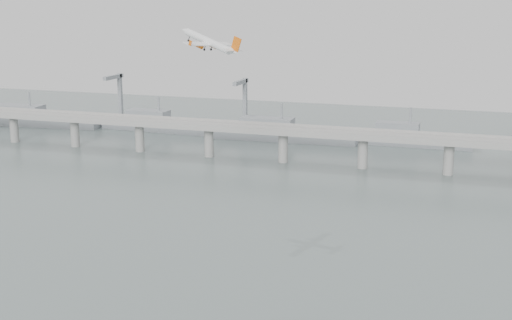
% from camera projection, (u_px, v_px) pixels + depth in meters
% --- Properties ---
extents(ground, '(900.00, 900.00, 0.00)m').
position_uv_depth(ground, '(206.00, 296.00, 235.43)').
color(ground, slate).
rests_on(ground, ground).
extents(bridge, '(800.00, 22.00, 23.90)m').
position_uv_depth(bridge, '(329.00, 137.00, 416.59)').
color(bridge, gray).
rests_on(bridge, ground).
extents(distant_fleet, '(453.00, 60.90, 40.00)m').
position_uv_depth(distant_fleet, '(150.00, 124.00, 526.42)').
color(distant_fleet, gray).
rests_on(distant_fleet, ground).
extents(airliner, '(34.85, 32.35, 13.44)m').
position_uv_depth(airliner, '(210.00, 42.00, 315.56)').
color(airliner, white).
rests_on(airliner, ground).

